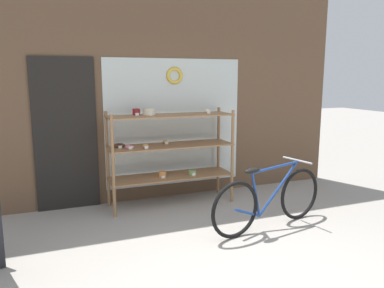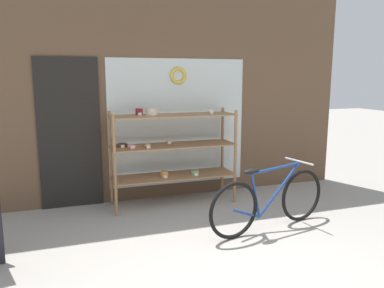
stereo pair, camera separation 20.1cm
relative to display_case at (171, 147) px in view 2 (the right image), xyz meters
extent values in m
plane|color=gray|center=(0.01, -2.31, -0.85)|extent=(30.00, 30.00, 0.00)
cube|color=brown|center=(0.01, 0.40, 1.08)|extent=(5.92, 0.08, 3.85)
cube|color=silver|center=(0.21, 0.35, 0.30)|extent=(2.12, 0.02, 1.90)
cube|color=black|center=(-1.37, 0.34, 0.20)|extent=(0.84, 0.03, 2.10)
torus|color=gold|center=(0.21, 0.33, 1.00)|extent=(0.26, 0.06, 0.26)
cylinder|color=#8E6642|center=(-0.83, -0.24, -0.17)|extent=(0.04, 0.04, 1.37)
cylinder|color=#8E6642|center=(0.90, -0.24, -0.17)|extent=(0.04, 0.04, 1.37)
cylinder|color=#8E6642|center=(-0.83, 0.23, -0.17)|extent=(0.04, 0.04, 1.37)
cylinder|color=#8E6642|center=(0.90, 0.23, -0.17)|extent=(0.04, 0.04, 1.37)
cube|color=#8E6642|center=(0.03, 0.00, -0.43)|extent=(1.77, 0.52, 0.02)
cube|color=#8E6642|center=(0.03, 0.00, 0.02)|extent=(1.77, 0.52, 0.02)
cube|color=#8E6642|center=(0.03, 0.00, 0.45)|extent=(1.77, 0.52, 0.02)
cylinder|color=#7A995B|center=(0.33, -0.07, -0.39)|extent=(0.12, 0.12, 0.06)
cube|color=white|center=(0.33, -0.14, -0.41)|extent=(0.05, 0.00, 0.04)
torus|color=pink|center=(-0.57, -0.04, 0.04)|extent=(0.13, 0.13, 0.04)
cube|color=white|center=(-0.57, -0.11, 0.04)|extent=(0.05, 0.00, 0.04)
torus|color=#4C2D1E|center=(-0.69, 0.09, 0.05)|extent=(0.16, 0.16, 0.04)
cube|color=white|center=(-0.69, 0.00, 0.04)|extent=(0.05, 0.00, 0.04)
ellipsoid|color=tan|center=(0.00, 0.13, 0.05)|extent=(0.08, 0.07, 0.06)
cube|color=white|center=(0.00, 0.08, 0.04)|extent=(0.05, 0.00, 0.04)
cylinder|color=#C67F42|center=(-0.12, -0.05, -0.38)|extent=(0.11, 0.11, 0.08)
cube|color=white|center=(-0.12, -0.11, -0.41)|extent=(0.05, 0.00, 0.04)
cylinder|color=maroon|center=(-0.43, 0.13, 0.50)|extent=(0.10, 0.10, 0.09)
cube|color=white|center=(-0.43, 0.07, 0.48)|extent=(0.05, 0.00, 0.04)
ellipsoid|color=beige|center=(0.60, 0.01, 0.49)|extent=(0.09, 0.07, 0.06)
cube|color=white|center=(0.60, -0.04, 0.48)|extent=(0.05, 0.00, 0.04)
cylinder|color=beige|center=(-0.25, 0.09, 0.50)|extent=(0.17, 0.17, 0.08)
cube|color=white|center=(-0.25, 0.00, 0.48)|extent=(0.05, 0.00, 0.04)
ellipsoid|color=#AD7F4C|center=(-0.36, -0.11, 0.06)|extent=(0.09, 0.08, 0.06)
cube|color=white|center=(-0.36, -0.16, 0.04)|extent=(0.05, 0.00, 0.04)
torus|color=black|center=(0.35, -1.39, -0.51)|extent=(0.67, 0.18, 0.67)
torus|color=black|center=(1.40, -1.17, -0.51)|extent=(0.67, 0.18, 0.67)
cylinder|color=navy|center=(1.02, -1.25, -0.37)|extent=(0.63, 0.16, 0.61)
cylinder|color=navy|center=(0.95, -1.27, -0.09)|extent=(0.75, 0.19, 0.07)
cylinder|color=navy|center=(0.65, -1.33, -0.39)|extent=(0.17, 0.07, 0.56)
cylinder|color=navy|center=(0.53, -1.35, -0.59)|extent=(0.39, 0.11, 0.18)
ellipsoid|color=black|center=(0.59, -1.34, -0.08)|extent=(0.23, 0.13, 0.06)
cylinder|color=#B2B2B7|center=(1.32, -1.19, -0.05)|extent=(0.12, 0.46, 0.02)
camera|label=1|loc=(-1.58, -5.00, 0.99)|focal=35.00mm
camera|label=2|loc=(-1.40, -5.07, 0.99)|focal=35.00mm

